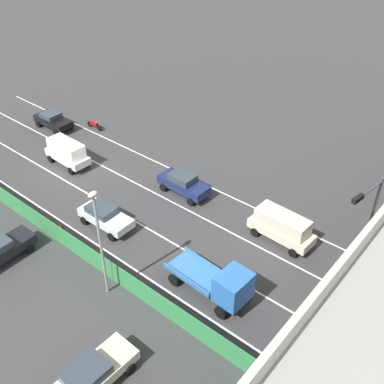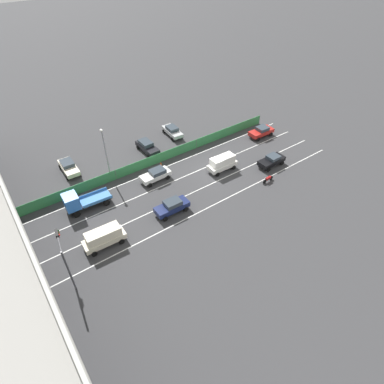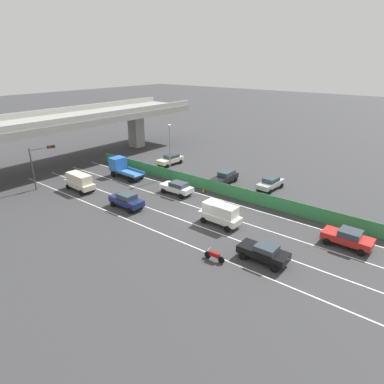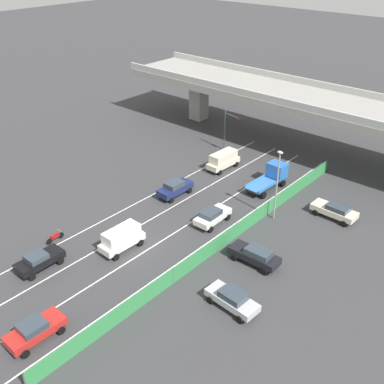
{
  "view_description": "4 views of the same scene",
  "coord_description": "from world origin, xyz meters",
  "px_view_note": "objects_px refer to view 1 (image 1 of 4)",
  "views": [
    {
      "loc": [
        19.31,
        28.6,
        21.68
      ],
      "look_at": [
        -2.47,
        10.42,
        1.25
      ],
      "focal_mm": 42.93,
      "sensor_mm": 36.0,
      "label": 1
    },
    {
      "loc": [
        -28.15,
        23.74,
        27.67
      ],
      "look_at": [
        -2.42,
        5.25,
        0.84
      ],
      "focal_mm": 30.14,
      "sensor_mm": 36.0,
      "label": 2
    },
    {
      "loc": [
        -25.92,
        -18.73,
        15.77
      ],
      "look_at": [
        2.01,
        3.59,
        1.59
      ],
      "focal_mm": 31.39,
      "sensor_mm": 36.0,
      "label": 3
    },
    {
      "loc": [
        27.65,
        -23.72,
        25.68
      ],
      "look_at": [
        -0.12,
        8.14,
        1.9
      ],
      "focal_mm": 42.98,
      "sensor_mm": 36.0,
      "label": 4
    }
  ],
  "objects_px": {
    "flatbed_truck_blue": "(222,285)",
    "street_lamp": "(99,236)",
    "car_van_cream": "(282,226)",
    "traffic_cone": "(59,226)",
    "car_sedan_navy": "(183,183)",
    "car_sedan_white": "(105,216)",
    "traffic_light": "(368,205)",
    "car_sedan_black": "(53,120)",
    "parked_sedan_cream": "(92,374)",
    "motorcycle": "(94,125)",
    "car_van_white": "(67,152)"
  },
  "relations": [
    {
      "from": "flatbed_truck_blue",
      "to": "street_lamp",
      "type": "relative_size",
      "value": 0.75
    },
    {
      "from": "car_van_cream",
      "to": "traffic_cone",
      "type": "xyz_separation_m",
      "value": [
        9.28,
        -12.89,
        -0.94
      ]
    },
    {
      "from": "car_sedan_navy",
      "to": "car_van_cream",
      "type": "relative_size",
      "value": 0.93
    },
    {
      "from": "car_sedan_white",
      "to": "street_lamp",
      "type": "bearing_deg",
      "value": 49.47
    },
    {
      "from": "traffic_light",
      "to": "car_sedan_black",
      "type": "bearing_deg",
      "value": -85.7
    },
    {
      "from": "car_van_cream",
      "to": "parked_sedan_cream",
      "type": "distance_m",
      "value": 15.76
    },
    {
      "from": "car_sedan_white",
      "to": "traffic_light",
      "type": "relative_size",
      "value": 0.78
    },
    {
      "from": "car_sedan_black",
      "to": "traffic_cone",
      "type": "distance_m",
      "value": 16.24
    },
    {
      "from": "car_sedan_black",
      "to": "street_lamp",
      "type": "distance_m",
      "value": 23.55
    },
    {
      "from": "traffic_light",
      "to": "flatbed_truck_blue",
      "type": "bearing_deg",
      "value": -25.16
    },
    {
      "from": "car_sedan_white",
      "to": "car_sedan_navy",
      "type": "height_order",
      "value": "car_sedan_navy"
    },
    {
      "from": "motorcycle",
      "to": "traffic_light",
      "type": "height_order",
      "value": "traffic_light"
    },
    {
      "from": "car_van_cream",
      "to": "flatbed_truck_blue",
      "type": "xyz_separation_m",
      "value": [
        7.07,
        0.1,
        0.09
      ]
    },
    {
      "from": "car_sedan_black",
      "to": "motorcycle",
      "type": "distance_m",
      "value": 4.11
    },
    {
      "from": "car_sedan_black",
      "to": "parked_sedan_cream",
      "type": "bearing_deg",
      "value": 57.44
    },
    {
      "from": "flatbed_truck_blue",
      "to": "street_lamp",
      "type": "xyz_separation_m",
      "value": [
        3.95,
        -5.81,
        3.23
      ]
    },
    {
      "from": "car_sedan_navy",
      "to": "car_sedan_white",
      "type": "bearing_deg",
      "value": -14.3
    },
    {
      "from": "parked_sedan_cream",
      "to": "street_lamp",
      "type": "height_order",
      "value": "street_lamp"
    },
    {
      "from": "car_van_white",
      "to": "motorcycle",
      "type": "height_order",
      "value": "car_van_white"
    },
    {
      "from": "car_sedan_white",
      "to": "traffic_light",
      "type": "distance_m",
      "value": 17.98
    },
    {
      "from": "traffic_cone",
      "to": "car_sedan_black",
      "type": "bearing_deg",
      "value": -125.15
    },
    {
      "from": "car_sedan_black",
      "to": "car_sedan_navy",
      "type": "relative_size",
      "value": 0.97
    },
    {
      "from": "flatbed_truck_blue",
      "to": "parked_sedan_cream",
      "type": "xyz_separation_m",
      "value": [
        8.61,
        -1.6,
        -0.45
      ]
    },
    {
      "from": "car_van_white",
      "to": "motorcycle",
      "type": "bearing_deg",
      "value": -149.82
    },
    {
      "from": "car_van_white",
      "to": "parked_sedan_cream",
      "type": "relative_size",
      "value": 0.94
    },
    {
      "from": "flatbed_truck_blue",
      "to": "traffic_light",
      "type": "height_order",
      "value": "traffic_light"
    },
    {
      "from": "car_van_white",
      "to": "street_lamp",
      "type": "height_order",
      "value": "street_lamp"
    },
    {
      "from": "car_sedan_white",
      "to": "motorcycle",
      "type": "xyz_separation_m",
      "value": [
        -9.36,
        -12.28,
        -0.44
      ]
    },
    {
      "from": "car_sedan_navy",
      "to": "motorcycle",
      "type": "xyz_separation_m",
      "value": [
        -2.63,
        -14.0,
        -0.49
      ]
    },
    {
      "from": "flatbed_truck_blue",
      "to": "traffic_light",
      "type": "bearing_deg",
      "value": 154.84
    },
    {
      "from": "car_sedan_black",
      "to": "car_sedan_white",
      "type": "height_order",
      "value": "car_sedan_white"
    },
    {
      "from": "motorcycle",
      "to": "car_sedan_white",
      "type": "bearing_deg",
      "value": 52.69
    },
    {
      "from": "car_van_white",
      "to": "parked_sedan_cream",
      "type": "bearing_deg",
      "value": 55.44
    },
    {
      "from": "flatbed_truck_blue",
      "to": "street_lamp",
      "type": "distance_m",
      "value": 7.73
    },
    {
      "from": "car_sedan_black",
      "to": "parked_sedan_cream",
      "type": "xyz_separation_m",
      "value": [
        15.75,
        24.66,
        0.02
      ]
    },
    {
      "from": "car_van_white",
      "to": "traffic_cone",
      "type": "xyz_separation_m",
      "value": [
        6.02,
        6.64,
        -0.95
      ]
    },
    {
      "from": "parked_sedan_cream",
      "to": "car_van_white",
      "type": "bearing_deg",
      "value": -124.56
    },
    {
      "from": "traffic_light",
      "to": "traffic_cone",
      "type": "xyz_separation_m",
      "value": [
        11.65,
        -17.43,
        -3.59
      ]
    },
    {
      "from": "car_van_cream",
      "to": "street_lamp",
      "type": "xyz_separation_m",
      "value": [
        11.02,
        -5.71,
        3.32
      ]
    },
    {
      "from": "parked_sedan_cream",
      "to": "traffic_light",
      "type": "height_order",
      "value": "traffic_light"
    },
    {
      "from": "car_sedan_navy",
      "to": "flatbed_truck_blue",
      "type": "height_order",
      "value": "flatbed_truck_blue"
    },
    {
      "from": "street_lamp",
      "to": "car_sedan_black",
      "type": "bearing_deg",
      "value": -118.45
    },
    {
      "from": "car_sedan_white",
      "to": "traffic_cone",
      "type": "distance_m",
      "value": 3.4
    },
    {
      "from": "flatbed_truck_blue",
      "to": "parked_sedan_cream",
      "type": "distance_m",
      "value": 8.77
    },
    {
      "from": "flatbed_truck_blue",
      "to": "motorcycle",
      "type": "xyz_separation_m",
      "value": [
        -9.62,
        -23.02,
        -0.89
      ]
    },
    {
      "from": "car_sedan_white",
      "to": "car_sedan_navy",
      "type": "relative_size",
      "value": 0.98
    },
    {
      "from": "car_sedan_navy",
      "to": "traffic_cone",
      "type": "distance_m",
      "value": 10.05
    },
    {
      "from": "car_van_white",
      "to": "street_lamp",
      "type": "relative_size",
      "value": 0.58
    },
    {
      "from": "car_van_cream",
      "to": "traffic_light",
      "type": "bearing_deg",
      "value": 117.55
    },
    {
      "from": "car_van_white",
      "to": "car_sedan_navy",
      "type": "bearing_deg",
      "value": 106.69
    }
  ]
}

